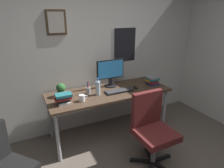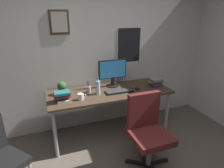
# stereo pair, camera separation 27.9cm
# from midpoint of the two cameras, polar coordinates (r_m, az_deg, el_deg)

# --- Properties ---
(wall_back) EXTENTS (4.40, 0.10, 2.60)m
(wall_back) POSITION_cam_midpoint_polar(r_m,az_deg,el_deg) (3.11, -10.08, 9.68)
(wall_back) COLOR silver
(wall_back) RESTS_ON ground_plane
(desk) EXTENTS (1.86, 0.71, 0.74)m
(desk) POSITION_cam_midpoint_polar(r_m,az_deg,el_deg) (2.95, -3.56, -3.48)
(desk) COLOR #4C3828
(desk) RESTS_ON ground_plane
(office_chair) EXTENTS (0.55, 0.57, 0.95)m
(office_chair) POSITION_cam_midpoint_polar(r_m,az_deg,el_deg) (2.47, 8.48, -12.38)
(office_chair) COLOR #591E1E
(office_chair) RESTS_ON ground_plane
(side_chair) EXTENTS (0.59, 0.59, 0.88)m
(side_chair) POSITION_cam_midpoint_polar(r_m,az_deg,el_deg) (2.29, -33.39, -19.82)
(side_chair) COLOR black
(side_chair) RESTS_ON ground_plane
(monitor) EXTENTS (0.46, 0.20, 0.43)m
(monitor) POSITION_cam_midpoint_polar(r_m,az_deg,el_deg) (3.06, -3.08, 3.58)
(monitor) COLOR black
(monitor) RESTS_ON desk
(keyboard) EXTENTS (0.43, 0.15, 0.03)m
(keyboard) POSITION_cam_midpoint_polar(r_m,az_deg,el_deg) (2.90, -0.70, -2.14)
(keyboard) COLOR black
(keyboard) RESTS_ON desk
(computer_mouse) EXTENTS (0.06, 0.11, 0.04)m
(computer_mouse) POSITION_cam_midpoint_polar(r_m,az_deg,el_deg) (3.03, 4.41, -1.08)
(computer_mouse) COLOR black
(computer_mouse) RESTS_ON desk
(water_bottle) EXTENTS (0.07, 0.07, 0.25)m
(water_bottle) POSITION_cam_midpoint_polar(r_m,az_deg,el_deg) (2.78, -7.09, -1.18)
(water_bottle) COLOR silver
(water_bottle) RESTS_ON desk
(coffee_mug_near) EXTENTS (0.12, 0.08, 0.09)m
(coffee_mug_near) POSITION_cam_midpoint_polar(r_m,az_deg,el_deg) (2.64, -11.87, -4.14)
(coffee_mug_near) COLOR white
(coffee_mug_near) RESTS_ON desk
(potted_plant) EXTENTS (0.13, 0.13, 0.20)m
(potted_plant) POSITION_cam_midpoint_polar(r_m,az_deg,el_deg) (2.84, -17.67, -1.60)
(potted_plant) COLOR brown
(potted_plant) RESTS_ON desk
(pen_cup) EXTENTS (0.07, 0.07, 0.20)m
(pen_cup) POSITION_cam_midpoint_polar(r_m,az_deg,el_deg) (2.86, -9.88, -1.86)
(pen_cup) COLOR #9EA0A5
(pen_cup) RESTS_ON desk
(book_stack_left) EXTENTS (0.20, 0.16, 0.14)m
(book_stack_left) POSITION_cam_midpoint_polar(r_m,az_deg,el_deg) (3.22, 9.53, 1.06)
(book_stack_left) COLOR navy
(book_stack_left) RESTS_ON desk
(book_stack_right) EXTENTS (0.22, 0.16, 0.14)m
(book_stack_right) POSITION_cam_midpoint_polar(r_m,az_deg,el_deg) (2.61, -17.19, -4.12)
(book_stack_right) COLOR silver
(book_stack_right) RESTS_ON desk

